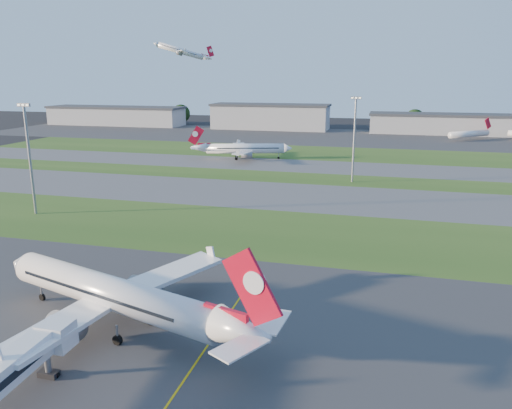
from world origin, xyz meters
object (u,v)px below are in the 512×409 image
(airliner_taxiing, at_px, (244,149))
(airliner_parked, at_px, (113,294))
(mini_jet_near, at_px, (469,134))
(light_mast_centre, at_px, (354,134))
(light_mast_west, at_px, (29,152))

(airliner_taxiing, bearing_deg, airliner_parked, 82.63)
(airliner_parked, height_order, mini_jet_near, airliner_parked)
(airliner_taxiing, height_order, light_mast_centre, light_mast_centre)
(airliner_parked, distance_m, mini_jet_near, 231.44)
(airliner_parked, relative_size, light_mast_centre, 1.59)
(airliner_parked, xyz_separation_m, airliner_taxiing, (-20.83, 134.13, -0.52))
(airliner_taxiing, bearing_deg, light_mast_west, 57.63)
(light_mast_west, bearing_deg, mini_jet_near, 55.58)
(airliner_parked, distance_m, light_mast_centre, 103.88)
(airliner_parked, height_order, airliner_taxiing, airliner_parked)
(airliner_taxiing, distance_m, mini_jet_near, 126.97)
(light_mast_west, bearing_deg, light_mast_centre, 38.66)
(airliner_parked, bearing_deg, light_mast_west, 153.42)
(light_mast_west, relative_size, light_mast_centre, 1.00)
(light_mast_west, distance_m, light_mast_centre, 89.64)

